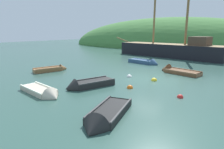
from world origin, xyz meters
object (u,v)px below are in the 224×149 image
object	(u,v)px
rowboat_portside	(175,72)
rowboat_outer_left	(53,70)
sailing_ship	(170,52)
rowboat_far	(145,63)
buoy_orange	(130,88)
buoy_red	(180,97)
buoy_yellow	(154,81)
rowboat_center	(87,85)
buoy_white	(129,77)
rowboat_near_dock	(43,93)
rowboat_outer_right	(104,118)

from	to	relation	value
rowboat_portside	rowboat_outer_left	bearing A→B (deg)	44.01
sailing_ship	rowboat_outer_left	size ratio (longest dim) A/B	5.54
rowboat_far	buoy_orange	distance (m)	9.91
rowboat_portside	buoy_red	bearing A→B (deg)	121.93
buoy_red	buoy_yellow	xyz separation A→B (m)	(-2.62, 2.67, 0.00)
rowboat_center	buoy_red	distance (m)	5.77
rowboat_portside	buoy_red	world-z (taller)	rowboat_portside
rowboat_portside	buoy_orange	distance (m)	6.50
rowboat_portside	buoy_white	size ratio (longest dim) A/B	9.28
rowboat_outer_left	buoy_orange	world-z (taller)	rowboat_outer_left
rowboat_center	buoy_red	size ratio (longest dim) A/B	10.03
rowboat_portside	buoy_yellow	bearing A→B (deg)	96.32
sailing_ship	rowboat_far	world-z (taller)	sailing_ship
rowboat_near_dock	buoy_yellow	world-z (taller)	rowboat_near_dock
rowboat_portside	rowboat_near_dock	bearing A→B (deg)	79.59
buoy_orange	rowboat_outer_left	bearing A→B (deg)	175.16
rowboat_outer_right	buoy_yellow	world-z (taller)	rowboat_outer_right
rowboat_portside	buoy_white	bearing A→B (deg)	68.92
rowboat_near_dock	buoy_red	size ratio (longest dim) A/B	10.00
rowboat_outer_left	buoy_orange	xyz separation A→B (m)	(8.57, -0.72, -0.11)
buoy_orange	rowboat_portside	bearing A→B (deg)	81.07
rowboat_portside	buoy_yellow	distance (m)	3.77
sailing_ship	rowboat_outer_right	distance (m)	21.87
rowboat_far	buoy_red	world-z (taller)	rowboat_far
rowboat_outer_right	buoy_yellow	size ratio (longest dim) A/B	8.39
rowboat_near_dock	buoy_orange	bearing A→B (deg)	56.22
sailing_ship	rowboat_outer_left	world-z (taller)	sailing_ship
sailing_ship	buoy_orange	xyz separation A→B (m)	(2.90, -16.88, -0.67)
rowboat_portside	buoy_yellow	size ratio (longest dim) A/B	8.59
rowboat_outer_right	buoy_yellow	distance (m)	7.29
rowboat_outer_left	buoy_orange	size ratio (longest dim) A/B	7.87
sailing_ship	rowboat_portside	distance (m)	11.18
sailing_ship	buoy_white	xyz separation A→B (m)	(1.35, -14.21, -0.67)
rowboat_center	buoy_yellow	distance (m)	5.06
rowboat_far	rowboat_outer_left	world-z (taller)	rowboat_far
rowboat_outer_right	buoy_white	world-z (taller)	rowboat_outer_right
rowboat_portside	buoy_red	distance (m)	6.76
rowboat_center	rowboat_outer_left	bearing A→B (deg)	-88.76
rowboat_near_dock	buoy_white	world-z (taller)	rowboat_near_dock
rowboat_portside	rowboat_near_dock	xyz separation A→B (m)	(-4.54, -10.35, -0.00)
rowboat_center	buoy_orange	xyz separation A→B (m)	(2.42, 1.42, -0.13)
buoy_yellow	buoy_white	bearing A→B (deg)	-179.65
rowboat_outer_left	buoy_red	bearing A→B (deg)	-74.90
buoy_yellow	buoy_white	distance (m)	2.11
sailing_ship	buoy_orange	size ratio (longest dim) A/B	43.55
rowboat_outer_right	buoy_red	size ratio (longest dim) A/B	10.43
sailing_ship	buoy_yellow	xyz separation A→B (m)	(3.45, -14.20, -0.67)
buoy_red	buoy_yellow	distance (m)	3.74
rowboat_far	buoy_red	bearing A→B (deg)	-44.95
sailing_ship	rowboat_center	size ratio (longest dim) A/B	5.05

